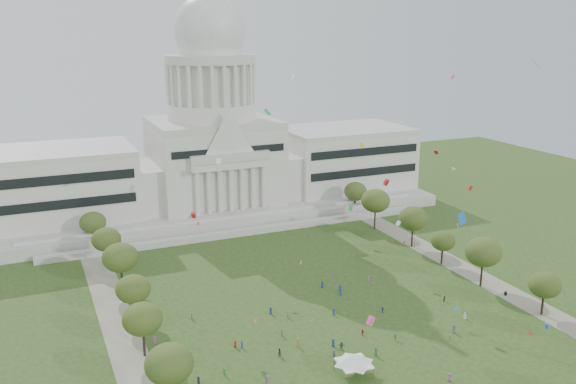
# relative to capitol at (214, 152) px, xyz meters

# --- Properties ---
(ground) EXTENTS (400.00, 400.00, 0.00)m
(ground) POSITION_rel_capitol_xyz_m (0.00, -113.59, -22.30)
(ground) COLOR #2D491C
(ground) RESTS_ON ground
(capitol) EXTENTS (160.00, 64.50, 91.30)m
(capitol) POSITION_rel_capitol_xyz_m (0.00, 0.00, 0.00)
(capitol) COLOR beige
(capitol) RESTS_ON ground
(path_left) EXTENTS (8.00, 160.00, 0.04)m
(path_left) POSITION_rel_capitol_xyz_m (-48.00, -83.59, -22.28)
(path_left) COLOR gray
(path_left) RESTS_ON ground
(path_right) EXTENTS (8.00, 160.00, 0.04)m
(path_right) POSITION_rel_capitol_xyz_m (48.00, -83.59, -22.28)
(path_right) COLOR gray
(path_right) RESTS_ON ground
(row_tree_l_1) EXTENTS (8.86, 8.86, 12.59)m
(row_tree_l_1) POSITION_rel_capitol_xyz_m (-44.07, -116.55, -13.34)
(row_tree_l_1) COLOR black
(row_tree_l_1) RESTS_ON ground
(row_tree_r_1) EXTENTS (7.58, 7.58, 10.78)m
(row_tree_r_1) POSITION_rel_capitol_xyz_m (46.22, -115.34, -14.64)
(row_tree_r_1) COLOR black
(row_tree_r_1) RESTS_ON ground
(row_tree_l_2) EXTENTS (8.42, 8.42, 11.97)m
(row_tree_l_2) POSITION_rel_capitol_xyz_m (-45.04, -96.29, -13.79)
(row_tree_l_2) COLOR black
(row_tree_l_2) RESTS_ON ground
(row_tree_r_2) EXTENTS (9.55, 9.55, 13.58)m
(row_tree_r_2) POSITION_rel_capitol_xyz_m (44.17, -96.15, -12.64)
(row_tree_r_2) COLOR black
(row_tree_r_2) RESTS_ON ground
(row_tree_l_3) EXTENTS (8.12, 8.12, 11.55)m
(row_tree_l_3) POSITION_rel_capitol_xyz_m (-44.09, -79.67, -14.09)
(row_tree_l_3) COLOR black
(row_tree_l_3) RESTS_ON ground
(row_tree_r_3) EXTENTS (7.01, 7.01, 9.98)m
(row_tree_r_3) POSITION_rel_capitol_xyz_m (44.40, -79.10, -15.21)
(row_tree_r_3) COLOR black
(row_tree_r_3) RESTS_ON ground
(row_tree_l_4) EXTENTS (9.29, 9.29, 13.21)m
(row_tree_l_4) POSITION_rel_capitol_xyz_m (-44.08, -61.17, -12.90)
(row_tree_l_4) COLOR black
(row_tree_l_4) RESTS_ON ground
(row_tree_r_4) EXTENTS (9.19, 9.19, 13.06)m
(row_tree_r_4) POSITION_rel_capitol_xyz_m (44.76, -63.55, -13.01)
(row_tree_r_4) COLOR black
(row_tree_r_4) RESTS_ON ground
(row_tree_l_5) EXTENTS (8.33, 8.33, 11.85)m
(row_tree_l_5) POSITION_rel_capitol_xyz_m (-45.22, -42.58, -13.88)
(row_tree_l_5) COLOR black
(row_tree_l_5) RESTS_ON ground
(row_tree_r_5) EXTENTS (9.82, 9.82, 13.96)m
(row_tree_r_5) POSITION_rel_capitol_xyz_m (43.49, -43.40, -12.37)
(row_tree_r_5) COLOR black
(row_tree_r_5) RESTS_ON ground
(row_tree_l_6) EXTENTS (8.19, 8.19, 11.64)m
(row_tree_l_6) POSITION_rel_capitol_xyz_m (-46.87, -24.45, -14.02)
(row_tree_l_6) COLOR black
(row_tree_l_6) RESTS_ON ground
(row_tree_r_6) EXTENTS (8.42, 8.42, 11.97)m
(row_tree_r_6) POSITION_rel_capitol_xyz_m (45.96, -25.46, -13.79)
(row_tree_r_6) COLOR black
(row_tree_r_6) RESTS_ON ground
(event_tent) EXTENTS (9.21, 9.21, 4.79)m
(event_tent) POSITION_rel_capitol_xyz_m (-8.38, -120.33, -18.58)
(event_tent) COLOR #4C4C4C
(event_tent) RESTS_ON ground
(person_0) EXTENTS (1.02, 0.93, 1.75)m
(person_0) POSITION_rel_capitol_xyz_m (27.66, -109.95, -21.42)
(person_0) COLOR silver
(person_0) RESTS_ON ground
(person_2) EXTENTS (0.85, 0.63, 1.57)m
(person_2) POSITION_rel_capitol_xyz_m (29.22, -100.26, -21.51)
(person_2) COLOR #26262B
(person_2) RESTS_ON ground
(person_3) EXTENTS (1.22, 1.28, 1.81)m
(person_3) POSITION_rel_capitol_xyz_m (6.92, -111.89, -21.39)
(person_3) COLOR #33723F
(person_3) RESTS_ON ground
(person_4) EXTENTS (0.82, 1.04, 1.57)m
(person_4) POSITION_rel_capitol_xyz_m (1.44, -107.06, -21.51)
(person_4) COLOR #B21E1E
(person_4) RESTS_ON ground
(person_5) EXTENTS (1.78, 1.49, 1.83)m
(person_5) POSITION_rel_capitol_xyz_m (-5.86, -110.63, -21.38)
(person_5) COLOR #4C4C51
(person_5) RESTS_ON ground
(person_6) EXTENTS (0.81, 0.93, 1.61)m
(person_6) POSITION_rel_capitol_xyz_m (7.72, -129.74, -21.49)
(person_6) COLOR #994C8C
(person_6) RESTS_ON ground
(person_8) EXTENTS (1.00, 0.72, 1.88)m
(person_8) POSITION_rel_capitol_xyz_m (-19.24, -107.91, -21.35)
(person_8) COLOR #26262B
(person_8) RESTS_ON ground
(person_9) EXTENTS (0.70, 1.06, 1.51)m
(person_9) POSITION_rel_capitol_xyz_m (17.94, -116.82, -21.54)
(person_9) COLOR olive
(person_9) RESTS_ON ground
(person_10) EXTENTS (0.54, 0.91, 1.51)m
(person_10) POSITION_rel_capitol_xyz_m (11.70, -99.12, -21.54)
(person_10) COLOR navy
(person_10) RESTS_ON ground
(distant_crowd) EXTENTS (63.56, 37.55, 1.95)m
(distant_crowd) POSITION_rel_capitol_xyz_m (-13.06, -99.59, -21.42)
(distant_crowd) COLOR silver
(distant_crowd) RESTS_ON ground
(kite_swarm) EXTENTS (93.24, 96.50, 57.17)m
(kite_swarm) POSITION_rel_capitol_xyz_m (6.59, -104.49, 3.83)
(kite_swarm) COLOR white
(kite_swarm) RESTS_ON ground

